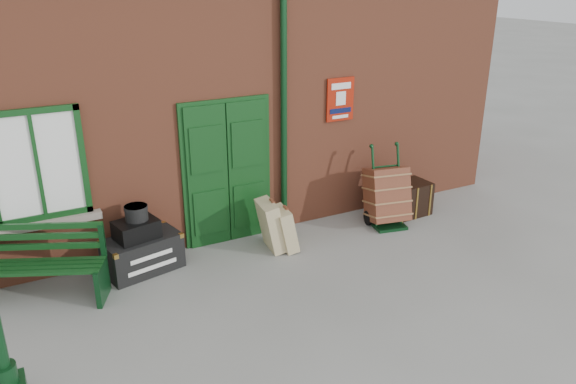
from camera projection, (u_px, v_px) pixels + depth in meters
ground at (289, 276)px, 7.86m from camera, size 80.00×80.00×0.00m
station_building at (198, 81)px, 9.95m from camera, size 10.30×4.30×4.36m
bench at (38, 262)px, 7.15m from camera, size 1.72×1.14×1.03m
houdini_trunk at (143, 254)px, 7.92m from camera, size 1.14×0.78×0.52m
strongbox at (136, 229)px, 7.76m from camera, size 0.65×0.53×0.26m
hatbox at (136, 213)px, 7.71m from camera, size 0.37×0.37×0.21m
suitcase_back at (271, 225)px, 8.49m from camera, size 0.42×0.58×0.79m
suitcase_front at (285, 229)px, 8.51m from camera, size 0.38×0.52×0.68m
porter_trolley at (387, 195)px, 9.30m from camera, size 0.76×0.80×1.33m
dark_trunk at (406, 199)px, 9.76m from camera, size 0.82×0.56×0.58m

